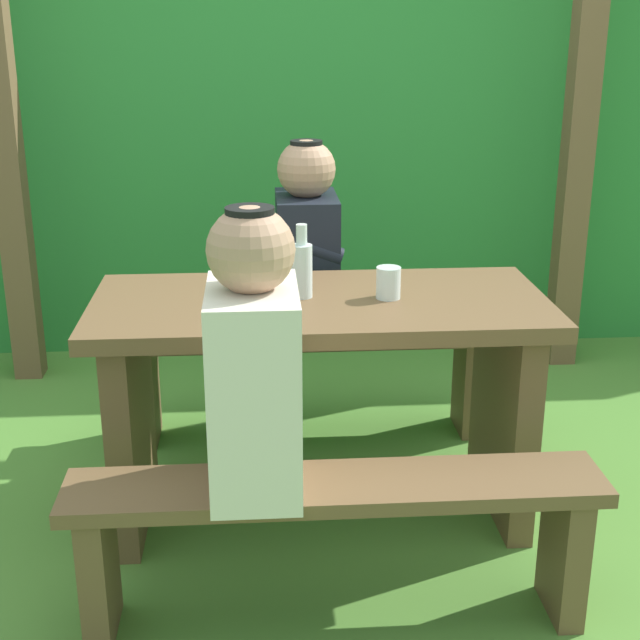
{
  "coord_description": "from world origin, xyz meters",
  "views": [
    {
      "loc": [
        -0.19,
        -2.6,
        1.56
      ],
      "look_at": [
        0.0,
        0.0,
        0.67
      ],
      "focal_mm": 50.08,
      "sensor_mm": 36.0,
      "label": 1
    }
  ],
  "objects": [
    {
      "name": "person_black_coat",
      "position": [
        -0.01,
        0.57,
        0.76
      ],
      "size": [
        0.25,
        0.35,
        0.72
      ],
      "color": "black",
      "rests_on": "bench_far"
    },
    {
      "name": "pergola_post_right",
      "position": [
        1.24,
        1.28,
        1.11
      ],
      "size": [
        0.12,
        0.12,
        2.23
      ],
      "primitive_type": "cube",
      "color": "brown",
      "rests_on": "ground_plane"
    },
    {
      "name": "pergola_post_left",
      "position": [
        -1.24,
        1.28,
        1.11
      ],
      "size": [
        0.12,
        0.12,
        2.23
      ],
      "primitive_type": "cube",
      "color": "brown",
      "rests_on": "ground_plane"
    },
    {
      "name": "bench_near",
      "position": [
        0.0,
        -0.58,
        0.31
      ],
      "size": [
        1.4,
        0.24,
        0.43
      ],
      "color": "brown",
      "rests_on": "ground_plane"
    },
    {
      "name": "hedge_backdrop",
      "position": [
        0.0,
        1.89,
        0.94
      ],
      "size": [
        6.4,
        0.65,
        1.87
      ],
      "primitive_type": "cube",
      "color": "#2B7F34",
      "rests_on": "ground_plane"
    },
    {
      "name": "cell_phone",
      "position": [
        -0.28,
        -0.03,
        0.74
      ],
      "size": [
        0.12,
        0.16,
        0.01
      ],
      "primitive_type": "cube",
      "rotation": [
        0.0,
        0.0,
        0.42
      ],
      "color": "silver",
      "rests_on": "picnic_table"
    },
    {
      "name": "ground_plane",
      "position": [
        0.0,
        0.0,
        0.0
      ],
      "size": [
        12.0,
        12.0,
        0.0
      ],
      "primitive_type": "plane",
      "color": "#4F8131"
    },
    {
      "name": "bench_far",
      "position": [
        0.0,
        0.58,
        0.31
      ],
      "size": [
        1.4,
        0.24,
        0.43
      ],
      "color": "brown",
      "rests_on": "ground_plane"
    },
    {
      "name": "picnic_table",
      "position": [
        0.0,
        0.0,
        0.5
      ],
      "size": [
        1.4,
        0.64,
        0.74
      ],
      "color": "brown",
      "rests_on": "ground_plane"
    },
    {
      "name": "drinking_glass",
      "position": [
        0.21,
        -0.01,
        0.79
      ],
      "size": [
        0.08,
        0.08,
        0.1
      ],
      "primitive_type": "cylinder",
      "color": "silver",
      "rests_on": "picnic_table"
    },
    {
      "name": "bottle_left",
      "position": [
        -0.05,
        0.02,
        0.83
      ],
      "size": [
        0.07,
        0.07,
        0.23
      ],
      "color": "silver",
      "rests_on": "picnic_table"
    },
    {
      "name": "person_white_shirt",
      "position": [
        -0.2,
        -0.57,
        0.76
      ],
      "size": [
        0.25,
        0.35,
        0.72
      ],
      "color": "silver",
      "rests_on": "bench_near"
    }
  ]
}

